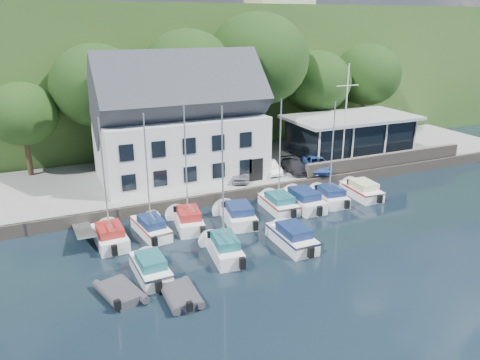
{
  "coord_description": "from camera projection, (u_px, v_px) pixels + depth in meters",
  "views": [
    {
      "loc": [
        -18.65,
        -22.3,
        14.36
      ],
      "look_at": [
        -4.6,
        9.0,
        2.59
      ],
      "focal_mm": 35.0,
      "sensor_mm": 36.0,
      "label": 1
    }
  ],
  "objects": [
    {
      "name": "tree_1",
      "position": [
        99.0,
        107.0,
        43.46
      ],
      "size": [
        8.37,
        8.37,
        11.44
      ],
      "primitive_type": null,
      "color": "black",
      "rests_on": "quay"
    },
    {
      "name": "tree_4",
      "position": [
        316.0,
        98.0,
        52.13
      ],
      "size": [
        7.52,
        7.52,
        10.27
      ],
      "primitive_type": null,
      "color": "black",
      "rests_on": "quay"
    },
    {
      "name": "boat_r1_1",
      "position": [
        148.0,
        179.0,
        31.7
      ],
      "size": [
        2.51,
        6.08,
        8.33
      ],
      "primitive_type": null,
      "rotation": [
        0.0,
        0.0,
        0.14
      ],
      "color": "white",
      "rests_on": "ground"
    },
    {
      "name": "ground",
      "position": [
        358.0,
        247.0,
        31.13
      ],
      "size": [
        180.0,
        180.0,
        0.0
      ],
      "primitive_type": "plane",
      "color": "black",
      "rests_on": "ground"
    },
    {
      "name": "tree_2",
      "position": [
        189.0,
        96.0,
        45.82
      ],
      "size": [
        9.25,
        9.25,
        12.64
      ],
      "primitive_type": null,
      "color": "black",
      "rests_on": "quay"
    },
    {
      "name": "car_white",
      "position": [
        269.0,
        167.0,
        42.92
      ],
      "size": [
        1.45,
        3.6,
        1.16
      ],
      "primitive_type": "imported",
      "rotation": [
        0.0,
        0.0,
        -0.06
      ],
      "color": "silver",
      "rests_on": "quay"
    },
    {
      "name": "boat_r1_3",
      "position": [
        238.0,
        213.0,
        34.87
      ],
      "size": [
        3.09,
        6.2,
        1.47
      ],
      "primitive_type": null,
      "rotation": [
        0.0,
        0.0,
        -0.16
      ],
      "color": "white",
      "rests_on": "ground"
    },
    {
      "name": "tree_3",
      "position": [
        257.0,
        84.0,
        48.25
      ],
      "size": [
        10.41,
        10.41,
        14.23
      ],
      "primitive_type": null,
      "color": "black",
      "rests_on": "quay"
    },
    {
      "name": "quay",
      "position": [
        247.0,
        168.0,
        46.07
      ],
      "size": [
        60.0,
        13.0,
        1.0
      ],
      "primitive_type": "cube",
      "color": "gray",
      "rests_on": "ground"
    },
    {
      "name": "boat_r1_6",
      "position": [
        332.0,
        152.0,
        37.43
      ],
      "size": [
        2.71,
        5.71,
        8.62
      ],
      "primitive_type": null,
      "rotation": [
        0.0,
        0.0,
        -0.12
      ],
      "color": "white",
      "rests_on": "ground"
    },
    {
      "name": "field_patch",
      "position": [
        170.0,
        10.0,
        89.39
      ],
      "size": [
        50.0,
        30.0,
        0.3
      ],
      "primitive_type": "cube",
      "color": "#555D2E",
      "rests_on": "hillside"
    },
    {
      "name": "boat_r2_0",
      "position": [
        150.0,
        265.0,
        27.41
      ],
      "size": [
        2.0,
        5.65,
        1.44
      ],
      "primitive_type": null,
      "rotation": [
        0.0,
        0.0,
        0.03
      ],
      "color": "white",
      "rests_on": "ground"
    },
    {
      "name": "car_dgrey",
      "position": [
        295.0,
        166.0,
        43.13
      ],
      "size": [
        1.92,
        4.01,
        1.13
      ],
      "primitive_type": "imported",
      "rotation": [
        0.0,
        0.0,
        -0.09
      ],
      "color": "#2B2A2F",
      "rests_on": "quay"
    },
    {
      "name": "club_pavilion",
      "position": [
        350.0,
        136.0,
        48.2
      ],
      "size": [
        13.2,
        7.2,
        4.1
      ],
      "primitive_type": null,
      "color": "black",
      "rests_on": "quay"
    },
    {
      "name": "boat_r1_2",
      "position": [
        186.0,
        169.0,
        32.79
      ],
      "size": [
        2.74,
        6.12,
        8.92
      ],
      "primitive_type": null,
      "rotation": [
        0.0,
        0.0,
        -0.14
      ],
      "color": "white",
      "rests_on": "ground"
    },
    {
      "name": "seawall",
      "position": [
        387.0,
        159.0,
        45.09
      ],
      "size": [
        18.0,
        0.5,
        1.2
      ],
      "primitive_type": "cube",
      "color": "#645B50",
      "rests_on": "quay"
    },
    {
      "name": "tree_0",
      "position": [
        24.0,
        130.0,
        41.19
      ],
      "size": [
        6.13,
        6.13,
        8.38
      ],
      "primitive_type": null,
      "color": "black",
      "rests_on": "quay"
    },
    {
      "name": "car_blue",
      "position": [
        317.0,
        163.0,
        43.57
      ],
      "size": [
        2.75,
        4.35,
        1.39
      ],
      "primitive_type": "imported",
      "rotation": [
        0.0,
        0.0,
        -0.31
      ],
      "color": "#335A9C",
      "rests_on": "quay"
    },
    {
      "name": "gangway",
      "position": [
        84.0,
        238.0,
        32.5
      ],
      "size": [
        1.2,
        6.0,
        1.4
      ],
      "primitive_type": null,
      "color": "silver",
      "rests_on": "ground"
    },
    {
      "name": "dinghy_0",
      "position": [
        120.0,
        291.0,
        25.46
      ],
      "size": [
        2.7,
        3.59,
        0.75
      ],
      "primitive_type": null,
      "rotation": [
        0.0,
        0.0,
        0.27
      ],
      "color": "#38373D",
      "rests_on": "ground"
    },
    {
      "name": "flagpole",
      "position": [
        345.0,
        118.0,
        42.95
      ],
      "size": [
        2.33,
        0.2,
        9.71
      ],
      "primitive_type": null,
      "color": "silver",
      "rests_on": "quay"
    },
    {
      "name": "boat_r1_0",
      "position": [
        105.0,
        183.0,
        30.22
      ],
      "size": [
        2.24,
        5.7,
        8.78
      ],
      "primitive_type": null,
      "rotation": [
        0.0,
        0.0,
        0.04
      ],
      "color": "white",
      "rests_on": "ground"
    },
    {
      "name": "hillside",
      "position": [
        140.0,
        58.0,
        82.03
      ],
      "size": [
        160.0,
        75.0,
        16.0
      ],
      "primitive_type": "cube",
      "color": "#2D4C1C",
      "rests_on": "ground"
    },
    {
      "name": "boat_r2_2",
      "position": [
        292.0,
        235.0,
        31.23
      ],
      "size": [
        2.05,
        6.16,
        1.5
      ],
      "primitive_type": null,
      "rotation": [
        0.0,
        0.0,
        -0.01
      ],
      "color": "white",
      "rests_on": "ground"
    },
    {
      "name": "boat_r2_1",
      "position": [
        223.0,
        188.0,
        28.51
      ],
      "size": [
        2.44,
        6.25,
        9.27
      ],
      "primitive_type": null,
      "rotation": [
        0.0,
        0.0,
        -0.11
      ],
      "color": "white",
      "rests_on": "ground"
    },
    {
      "name": "boat_r1_4",
      "position": [
        280.0,
        159.0,
        35.96
      ],
      "size": [
        2.34,
        5.85,
        8.5
      ],
      "primitive_type": null,
      "rotation": [
        0.0,
        0.0,
        -0.04
      ],
      "color": "white",
      "rests_on": "ground"
    },
    {
      "name": "quay_face",
      "position": [
        279.0,
        189.0,
        40.46
      ],
      "size": [
        60.0,
        0.3,
        1.0
      ],
      "primitive_type": "cube",
      "color": "#645B50",
      "rests_on": "ground"
    },
    {
      "name": "harbor_building",
      "position": [
        180.0,
        129.0,
        40.92
      ],
      "size": [
        14.4,
        8.2,
        8.7
      ],
      "primitive_type": null,
      "color": "silver",
      "rests_on": "quay"
    },
    {
      "name": "car_silver",
      "position": [
        239.0,
        173.0,
        40.97
      ],
      "size": [
        2.54,
        3.94,
        1.25
      ],
      "primitive_type": "imported",
      "rotation": [
        0.0,
        0.0,
        -0.32
      ],
      "color": "#A7A8AC",
      "rests_on": "quay"
    },
    {
      "name": "boat_r1_5",
      "position": [
        302.0,
        198.0,
        37.63
      ],
      "size": [
        2.21,
        6.56,
        1.55
      ],
      "primitive_type": null,
      "rotation": [
        0.0,
        0.0,
        -0.01
      ],
      "color": "white",
      "rests_on": "ground"
    },
    {
      "name": "boat_r1_7",
      "position": [
        361.0,
        189.0,
        39.9
      ],
      "size": [
        2.39,
        6.0,
        1.44
      ],
      "primitive_type": null,
      "rotation": [
        0.0,
        0.0,
        -0.05
      ],
      "color": "white",
      "rests_on": "ground"
    },
    {
      "name": "tree_5",
      "position": [
        366.0,
        91.0,
        55.57
      ],
      "size": [
        7.89,
        7.89,
        10.78
      ],
      "primitive_type": null,
      "color": "black",
      "rests_on": "quay"
    },
    {
      "name": "dinghy_1",
      "position": [
        181.0,
        294.0,
        25.2
      ],
      "size": [
        1.88,
        3.11,
        0.72
      ],
      "primitive_type": null,
      "rotation": [
        0.0,
        0.0,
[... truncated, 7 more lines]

